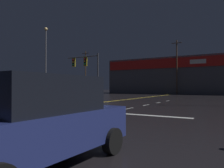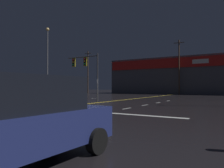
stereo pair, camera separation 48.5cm
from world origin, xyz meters
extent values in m
plane|color=black|center=(0.00, 0.00, 0.00)|extent=(200.00, 200.00, 0.00)
cube|color=gold|center=(-0.15, 0.00, 0.00)|extent=(0.12, 60.00, 0.01)
cube|color=gold|center=(0.15, 0.00, 0.00)|extent=(0.12, 60.00, 0.01)
cube|color=silver|center=(-5.45, -3.60, 0.00)|extent=(0.12, 1.40, 0.01)
cube|color=silver|center=(-5.45, 0.00, 0.00)|extent=(0.12, 1.40, 0.01)
cube|color=silver|center=(-5.45, 3.60, 0.00)|extent=(0.12, 1.40, 0.01)
cube|color=silver|center=(-5.45, 7.20, 0.00)|extent=(0.12, 1.40, 0.01)
cube|color=silver|center=(5.45, -7.20, 0.00)|extent=(0.12, 1.40, 0.01)
cube|color=silver|center=(5.45, -3.60, 0.00)|extent=(0.12, 1.40, 0.01)
cube|color=silver|center=(5.45, 0.00, 0.00)|extent=(0.12, 1.40, 0.01)
cube|color=silver|center=(5.45, 3.60, 0.00)|extent=(0.12, 1.40, 0.01)
cube|color=silver|center=(5.45, 7.20, 0.00)|extent=(0.12, 1.40, 0.01)
cube|color=silver|center=(5.45, -6.78, 0.00)|extent=(10.46, 0.40, 0.01)
cylinder|color=#38383D|center=(-0.20, 0.59, 2.63)|extent=(0.14, 0.14, 5.25)
cylinder|color=#38383D|center=(-2.26, 0.59, 5.00)|extent=(4.12, 0.10, 0.10)
cube|color=black|center=(-1.85, 0.59, 4.46)|extent=(0.28, 0.24, 0.84)
cube|color=gold|center=(-1.85, 0.59, 4.46)|extent=(0.42, 0.08, 0.99)
sphere|color=#500705|center=(-1.85, 0.43, 4.71)|extent=(0.17, 0.17, 0.17)
sphere|color=#543707|center=(-1.85, 0.43, 4.46)|extent=(0.17, 0.17, 0.17)
sphere|color=green|center=(-1.85, 0.43, 4.21)|extent=(0.17, 0.17, 0.17)
cube|color=black|center=(-3.49, 0.59, 4.46)|extent=(0.28, 0.24, 0.84)
cube|color=gold|center=(-3.49, 0.59, 4.46)|extent=(0.42, 0.08, 0.99)
sphere|color=#500705|center=(-3.49, 0.43, 4.71)|extent=(0.17, 0.17, 0.17)
sphere|color=#543707|center=(-3.49, 0.43, 4.46)|extent=(0.17, 0.17, 0.17)
sphere|color=green|center=(-3.49, 0.43, 4.21)|extent=(0.17, 0.17, 0.17)
cylinder|color=#59595E|center=(-15.26, 7.45, 5.64)|extent=(0.20, 0.20, 11.28)
sphere|color=#F9D17A|center=(-15.26, 7.45, 11.45)|extent=(0.56, 0.56, 0.56)
cube|color=navy|center=(9.03, -15.55, 0.72)|extent=(1.97, 4.37, 0.80)
cube|color=black|center=(9.03, -15.55, 1.50)|extent=(1.75, 2.43, 0.76)
cylinder|color=black|center=(8.19, -14.06, 0.32)|extent=(0.24, 0.65, 0.64)
cylinder|color=black|center=(9.99, -14.13, 0.32)|extent=(0.24, 0.65, 0.64)
cube|color=#4C4C51|center=(0.00, 34.80, 4.24)|extent=(32.00, 10.00, 8.48)
cube|color=red|center=(0.00, 29.70, 7.00)|extent=(31.36, 0.20, 2.12)
cube|color=white|center=(5.60, 29.65, 7.00)|extent=(3.20, 0.16, 0.90)
cylinder|color=#4C3828|center=(-23.08, 29.02, 5.72)|extent=(0.26, 0.26, 11.44)
cube|color=#4C3828|center=(-23.08, 29.02, 10.84)|extent=(2.20, 0.12, 0.12)
cylinder|color=#4C3828|center=(1.39, 29.02, 5.90)|extent=(0.26, 0.26, 11.80)
cube|color=#4C3828|center=(1.39, 29.02, 11.20)|extent=(2.20, 0.12, 0.12)
camera|label=1|loc=(12.65, -18.78, 1.64)|focal=35.00mm
camera|label=2|loc=(13.07, -18.54, 1.64)|focal=35.00mm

